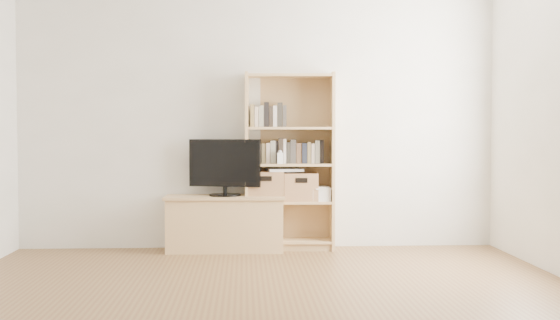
{
  "coord_description": "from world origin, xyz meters",
  "views": [
    {
      "loc": [
        -0.14,
        -4.16,
        1.1
      ],
      "look_at": [
        0.18,
        1.9,
        0.86
      ],
      "focal_mm": 45.0,
      "sensor_mm": 36.0,
      "label": 1
    }
  ],
  "objects": [
    {
      "name": "tv_stand",
      "position": [
        -0.31,
        2.3,
        0.24
      ],
      "size": [
        1.07,
        0.41,
        0.49
      ],
      "primitive_type": "cube",
      "rotation": [
        0.0,
        0.0,
        -0.02
      ],
      "color": "tan",
      "rests_on": "floor"
    },
    {
      "name": "books_row_mid",
      "position": [
        0.29,
        2.37,
        0.92
      ],
      "size": [
        0.86,
        0.24,
        0.23
      ],
      "primitive_type": "cube",
      "rotation": [
        0.0,
        0.0,
        -0.09
      ],
      "color": "#47423D",
      "rests_on": "bookshelf"
    },
    {
      "name": "baby_monitor",
      "position": [
        0.2,
        2.27,
        0.86
      ],
      "size": [
        0.06,
        0.04,
        0.1
      ],
      "primitive_type": "cube",
      "rotation": [
        0.0,
        0.0,
        0.1
      ],
      "color": "white",
      "rests_on": "bookshelf"
    },
    {
      "name": "back_wall",
      "position": [
        0.0,
        2.5,
        1.3
      ],
      "size": [
        4.5,
        0.02,
        2.6
      ],
      "primitive_type": "cube",
      "color": "silver",
      "rests_on": "floor"
    },
    {
      "name": "front_wall",
      "position": [
        0.0,
        -2.5,
        1.3
      ],
      "size": [
        4.5,
        0.02,
        2.6
      ],
      "primitive_type": "cube",
      "color": "silver",
      "rests_on": "floor"
    },
    {
      "name": "basket_right",
      "position": [
        0.39,
        2.34,
        0.59
      ],
      "size": [
        0.32,
        0.26,
        0.26
      ],
      "primitive_type": "cube",
      "rotation": [
        0.0,
        0.0,
        -0.02
      ],
      "color": "#9A6A45",
      "rests_on": "bookshelf"
    },
    {
      "name": "laptop",
      "position": [
        0.24,
        2.34,
        0.75
      ],
      "size": [
        0.35,
        0.27,
        0.03
      ],
      "primitive_type": "cube",
      "rotation": [
        0.0,
        0.0,
        0.14
      ],
      "color": "silver",
      "rests_on": "basket_left"
    },
    {
      "name": "bookshelf",
      "position": [
        0.29,
        2.35,
        0.82
      ],
      "size": [
        0.84,
        0.33,
        1.65
      ],
      "primitive_type": "cube",
      "rotation": [
        0.0,
        0.0,
        -0.04
      ],
      "color": "tan",
      "rests_on": "floor"
    },
    {
      "name": "basket_left",
      "position": [
        0.07,
        2.36,
        0.6
      ],
      "size": [
        0.35,
        0.3,
        0.27
      ],
      "primitive_type": "cube",
      "rotation": [
        0.0,
        0.0,
        -0.06
      ],
      "color": "#9A6A45",
      "rests_on": "bookshelf"
    },
    {
      "name": "floor",
      "position": [
        0.0,
        0.0,
        0.0
      ],
      "size": [
        4.5,
        5.0,
        0.01
      ],
      "primitive_type": "cube",
      "color": "brown",
      "rests_on": "ground"
    },
    {
      "name": "television",
      "position": [
        -0.31,
        2.3,
        0.77
      ],
      "size": [
        0.66,
        0.22,
        0.53
      ],
      "primitive_type": "cube",
      "rotation": [
        0.0,
        0.0,
        -0.26
      ],
      "color": "black",
      "rests_on": "tv_stand"
    },
    {
      "name": "books_row_upper",
      "position": [
        0.11,
        2.38,
        1.25
      ],
      "size": [
        0.41,
        0.15,
        0.22
      ],
      "primitive_type": "cube",
      "rotation": [
        0.0,
        0.0,
        -0.01
      ],
      "color": "#47423D",
      "rests_on": "bookshelf"
    },
    {
      "name": "magazine_stack",
      "position": [
        0.57,
        2.34,
        0.51
      ],
      "size": [
        0.18,
        0.25,
        0.11
      ],
      "primitive_type": "cube",
      "rotation": [
        0.0,
        0.0,
        0.04
      ],
      "color": "silver",
      "rests_on": "bookshelf"
    }
  ]
}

